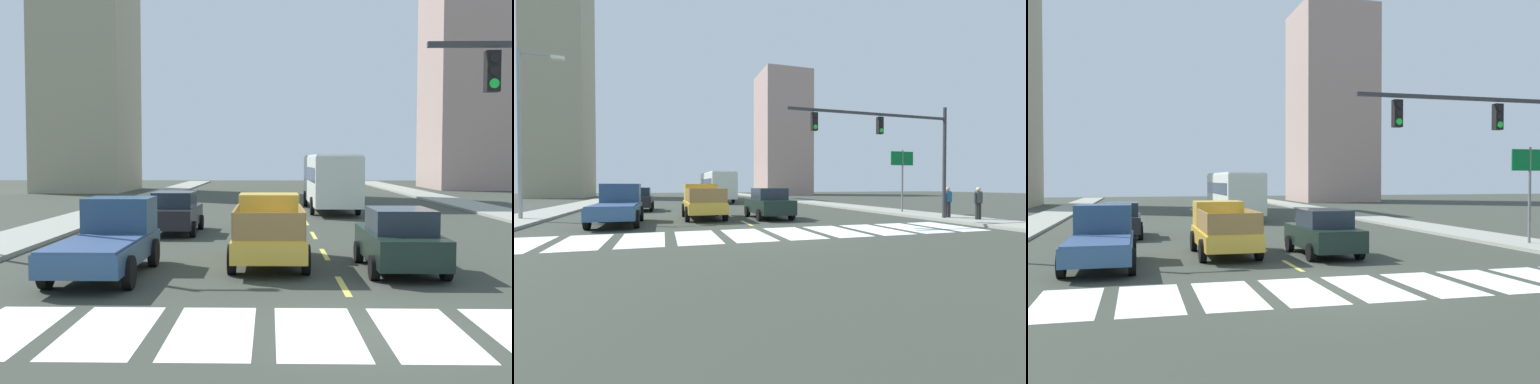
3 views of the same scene
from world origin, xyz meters
The scene contains 33 objects.
ground_plane centered at (0.00, 0.00, 0.00)m, with size 160.00×160.00×0.00m, color #363A32.
sidewalk_right centered at (11.18, 18.00, 0.07)m, with size 2.83×110.00×0.15m, color gray.
sidewalk_left centered at (-11.18, 18.00, 0.07)m, with size 2.83×110.00×0.15m, color gray.
crosswalk_stripe_0 centered at (-8.34, 0.00, 0.00)m, with size 1.47×3.46×0.01m, color silver.
crosswalk_stripe_1 centered at (-6.49, 0.00, 0.00)m, with size 1.47×3.46×0.01m, color silver.
crosswalk_stripe_2 centered at (-4.63, 0.00, 0.00)m, with size 1.47×3.46×0.01m, color silver.
crosswalk_stripe_3 centered at (-2.78, 0.00, 0.00)m, with size 1.47×3.46×0.01m, color silver.
crosswalk_stripe_4 centered at (-0.93, 0.00, 0.00)m, with size 1.47×3.46×0.01m, color silver.
crosswalk_stripe_5 centered at (0.93, 0.00, 0.00)m, with size 1.47×3.46×0.01m, color silver.
crosswalk_stripe_6 centered at (2.78, 0.00, 0.00)m, with size 1.47×3.46×0.01m, color silver.
crosswalk_stripe_7 centered at (4.63, 0.00, 0.00)m, with size 1.47×3.46×0.01m, color silver.
crosswalk_stripe_8 centered at (6.49, 0.00, 0.00)m, with size 1.47×3.46×0.01m, color silver.
crosswalk_stripe_9 centered at (8.34, 0.00, 0.00)m, with size 1.47×3.46×0.01m, color silver.
lane_dash_0 centered at (0.00, 4.00, 0.00)m, with size 0.16×2.40×0.01m, color #D3C24F.
lane_dash_1 centered at (0.00, 9.00, 0.00)m, with size 0.16×2.40×0.01m, color #D3C24F.
lane_dash_2 centered at (0.00, 14.00, 0.00)m, with size 0.16×2.40×0.01m, color #D3C24F.
lane_dash_3 centered at (0.00, 19.00, 0.00)m, with size 0.16×2.40×0.01m, color #D3C24F.
lane_dash_4 centered at (0.00, 24.00, 0.00)m, with size 0.16×2.40×0.01m, color #D3C24F.
lane_dash_5 centered at (0.00, 29.00, 0.00)m, with size 0.16×2.40×0.01m, color #D3C24F.
lane_dash_6 centered at (0.00, 34.00, 0.00)m, with size 0.16×2.40×0.01m, color #D3C24F.
lane_dash_7 centered at (0.00, 39.00, 0.00)m, with size 0.16×2.40×0.01m, color #D3C24F.
pickup_stakebed centered at (-1.79, 7.47, 0.94)m, with size 2.18×5.20×1.96m.
pickup_dark centered at (-6.04, 5.56, 0.92)m, with size 2.18×5.20×1.96m.
city_bus centered at (1.82, 26.14, 1.95)m, with size 2.72×10.80×3.32m.
sedan_near_right centered at (1.76, 6.05, 0.86)m, with size 2.02×4.40×1.72m.
sedan_mid centered at (-5.66, 14.63, 0.86)m, with size 2.02×4.40×1.72m.
traffic_signal_gantry centered at (7.50, 2.15, 4.20)m, with size 8.98×0.27×6.00m.
direction_sign_green centered at (11.08, 6.47, 3.03)m, with size 1.70×0.12×4.20m.
streetlight_left centered at (-10.93, 8.44, 4.97)m, with size 2.20×0.28×9.00m.
pedestrian_waiting centered at (11.33, 0.93, 1.12)m, with size 0.53×0.34×1.64m.
pedestrian_walking centered at (10.79, 2.34, 1.12)m, with size 0.53×0.34×1.64m.
tower_tall_centre centered at (19.75, 55.22, 12.46)m, with size 9.54×10.56×24.92m, color tan.
block_mid_left centered at (-19.36, 49.38, 17.90)m, with size 8.12×10.66×35.79m, color tan.
Camera 2 is at (-3.93, -12.64, 1.87)m, focal length 24.21 mm.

